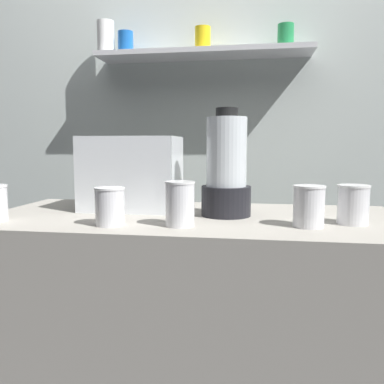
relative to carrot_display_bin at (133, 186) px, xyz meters
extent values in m
cube|color=#9E998E|center=(0.24, -0.10, -0.54)|extent=(1.40, 0.64, 0.90)
cube|color=silver|center=(0.24, 0.67, 0.26)|extent=(2.60, 0.04, 2.50)
cube|color=silver|center=(0.19, 0.55, 0.59)|extent=(1.04, 0.20, 0.02)
cylinder|color=#1959B2|center=(-0.20, 0.56, 0.66)|extent=(0.08, 0.08, 0.11)
cylinder|color=yellow|center=(0.19, 0.54, 0.66)|extent=(0.08, 0.08, 0.11)
cylinder|color=#268C4C|center=(0.58, 0.56, 0.66)|extent=(0.08, 0.08, 0.11)
cylinder|color=white|center=(-0.30, 0.55, 0.68)|extent=(0.08, 0.08, 0.16)
cube|color=white|center=(0.00, 0.00, -0.08)|extent=(0.34, 0.23, 0.01)
cube|color=white|center=(0.00, -0.11, 0.05)|extent=(0.34, 0.01, 0.27)
cube|color=white|center=(0.00, 0.11, 0.05)|extent=(0.34, 0.01, 0.27)
cube|color=white|center=(-0.17, 0.00, 0.05)|extent=(0.01, 0.23, 0.27)
cube|color=white|center=(0.17, 0.00, 0.05)|extent=(0.01, 0.23, 0.27)
cone|color=orange|center=(-0.03, 0.03, -0.06)|extent=(0.08, 0.14, 0.03)
cone|color=orange|center=(0.01, 0.00, -0.07)|extent=(0.17, 0.08, 0.03)
cone|color=orange|center=(-0.01, 0.00, -0.06)|extent=(0.10, 0.19, 0.02)
cone|color=orange|center=(-0.03, 0.00, -0.07)|extent=(0.19, 0.10, 0.03)
cone|color=orange|center=(0.05, 0.00, -0.04)|extent=(0.13, 0.17, 0.02)
cone|color=orange|center=(0.00, -0.03, -0.03)|extent=(0.11, 0.13, 0.03)
cone|color=orange|center=(-0.04, 0.00, -0.03)|extent=(0.09, 0.19, 0.03)
cone|color=orange|center=(-0.03, 0.00, -0.03)|extent=(0.12, 0.19, 0.03)
cone|color=orange|center=(0.06, 0.01, -0.01)|extent=(0.17, 0.11, 0.03)
cone|color=orange|center=(-0.05, 0.01, 0.00)|extent=(0.10, 0.15, 0.03)
cone|color=orange|center=(0.03, 0.00, 0.01)|extent=(0.19, 0.06, 0.03)
cone|color=orange|center=(0.04, 0.00, 0.01)|extent=(0.07, 0.15, 0.03)
cone|color=orange|center=(0.05, 0.00, 0.03)|extent=(0.16, 0.05, 0.03)
cylinder|color=black|center=(0.35, -0.08, -0.04)|extent=(0.17, 0.17, 0.10)
cylinder|color=silver|center=(0.35, -0.08, 0.13)|extent=(0.13, 0.13, 0.23)
cylinder|color=maroon|center=(0.35, -0.08, 0.03)|extent=(0.12, 0.12, 0.04)
cylinder|color=black|center=(0.35, -0.08, 0.26)|extent=(0.07, 0.07, 0.03)
cylinder|color=white|center=(0.02, -0.30, -0.03)|extent=(0.09, 0.09, 0.11)
cylinder|color=yellow|center=(0.02, -0.30, -0.05)|extent=(0.08, 0.08, 0.08)
cylinder|color=white|center=(0.02, -0.30, 0.02)|extent=(0.09, 0.09, 0.01)
cylinder|color=white|center=(0.23, -0.28, -0.02)|extent=(0.09, 0.09, 0.13)
cylinder|color=orange|center=(0.23, -0.28, -0.04)|extent=(0.08, 0.08, 0.09)
cylinder|color=white|center=(0.23, -0.28, 0.04)|extent=(0.09, 0.09, 0.01)
cylinder|color=white|center=(0.60, -0.23, -0.03)|extent=(0.09, 0.09, 0.11)
cylinder|color=yellow|center=(0.60, -0.23, -0.04)|extent=(0.08, 0.08, 0.10)
cylinder|color=white|center=(0.60, -0.23, 0.03)|extent=(0.09, 0.09, 0.01)
cylinder|color=white|center=(0.74, -0.17, -0.03)|extent=(0.09, 0.09, 0.11)
cylinder|color=orange|center=(0.74, -0.17, -0.05)|extent=(0.08, 0.08, 0.06)
cylinder|color=white|center=(0.74, -0.17, 0.03)|extent=(0.09, 0.09, 0.01)
camera|label=1|loc=(0.44, -1.41, 0.15)|focal=37.12mm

